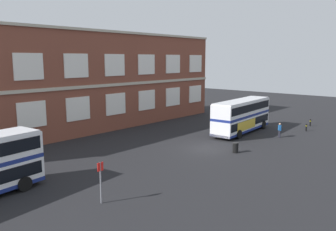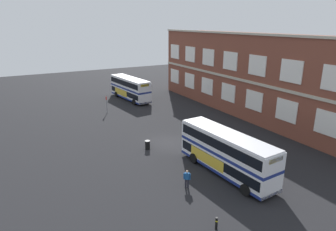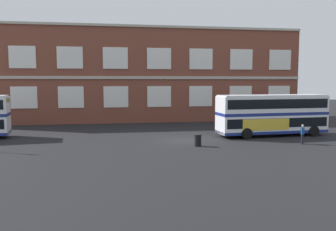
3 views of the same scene
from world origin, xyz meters
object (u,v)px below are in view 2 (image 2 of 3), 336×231
waiting_passenger (187,178)px  bus_stand_flag (107,103)px  double_decker_near (130,88)px  station_litter_bin (148,145)px  double_decker_middle (226,152)px  safety_bollard_west (216,223)px

waiting_passenger → bus_stand_flag: bus_stand_flag is taller
double_decker_near → station_litter_bin: (22.27, -6.75, -1.63)m
bus_stand_flag → station_litter_bin: (16.05, -0.29, -1.12)m
double_decker_near → station_litter_bin: 23.33m
double_decker_near → waiting_passenger: bearing=-12.9°
double_decker_middle → bus_stand_flag: (-24.68, -3.93, -0.51)m
safety_bollard_west → station_litter_bin: bearing=174.0°
double_decker_middle → station_litter_bin: (-8.63, -4.23, -1.63)m
waiting_passenger → station_litter_bin: bearing=177.1°
waiting_passenger → safety_bollard_west: bearing=-10.9°
bus_stand_flag → safety_bollard_west: bus_stand_flag is taller
double_decker_near → bus_stand_flag: 8.99m
bus_stand_flag → safety_bollard_west: 30.91m
safety_bollard_west → double_decker_middle: bearing=136.8°
station_litter_bin → safety_bollard_west: bearing=-6.0°
double_decker_middle → double_decker_near: bearing=175.3°
bus_stand_flag → safety_bollard_west: (30.83, -1.84, -1.14)m
double_decker_middle → safety_bollard_west: size_ratio=11.73×
waiting_passenger → safety_bollard_west: (5.62, -1.09, -0.44)m
waiting_passenger → double_decker_near: bearing=167.1°
double_decker_near → double_decker_middle: bearing=-4.7°
waiting_passenger → station_litter_bin: 9.19m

